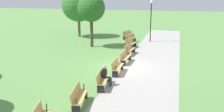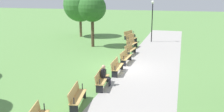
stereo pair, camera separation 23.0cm
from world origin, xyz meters
name	(u,v)px [view 2 (the right image)]	position (x,y,z in m)	size (l,w,h in m)	color
ground_plane	(123,68)	(0.00, 0.00, 0.00)	(120.00, 120.00, 0.00)	#5B8C47
path_paving	(149,70)	(0.00, 1.84, 0.00)	(37.82, 4.00, 0.01)	#A39E99
bench_0	(129,34)	(-11.44, -1.93, 0.48)	(1.90, 1.04, 0.89)	tan
bench_1	(131,38)	(-8.96, -1.20, 0.48)	(1.91, 0.92, 0.89)	tan
bench_2	(132,43)	(-6.43, -0.65, 0.48)	(1.90, 0.80, 0.89)	tan
bench_3	(130,49)	(-3.87, -0.28, 0.48)	(1.89, 0.67, 0.89)	tan
bench_4	(125,57)	(-1.29, -0.09, 0.48)	(1.86, 0.54, 0.89)	tan
bench_5	(117,66)	(1.29, -0.09, 0.48)	(1.86, 0.54, 0.89)	tan
bench_6	(101,79)	(3.87, -0.28, 0.48)	(1.89, 0.67, 0.89)	tan
bench_7	(77,96)	(6.43, -0.65, 0.48)	(1.90, 0.80, 0.89)	tan
person_seated	(105,75)	(3.59, -0.16, 0.64)	(0.36, 0.54, 1.20)	black
tree_0	(80,5)	(-11.28, -7.80, 3.71)	(3.89, 3.89, 5.67)	brown
tree_1	(92,8)	(-6.19, -4.44, 3.69)	(2.63, 2.63, 5.03)	#4C3828
lamp_post	(152,14)	(-10.18, 0.75, 2.98)	(0.32, 0.32, 4.32)	black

